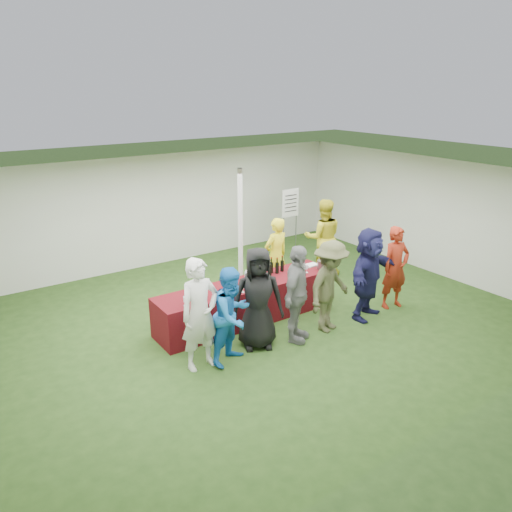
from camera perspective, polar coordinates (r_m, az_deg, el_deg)
ground at (r=9.58m, az=-0.34°, el=-7.41°), size 60.00×60.00×0.00m
tent at (r=10.27m, az=-1.79°, el=2.55°), size 10.00×10.00×10.00m
serving_table at (r=9.47m, az=-1.00°, el=-5.23°), size 3.60×0.80×0.75m
wine_bottles at (r=9.71m, az=1.52°, el=-1.44°), size 0.72×0.16×0.32m
wine_glasses at (r=8.79m, az=-3.37°, el=-3.81°), size 2.74×0.17×0.16m
water_bottle at (r=9.36m, az=-1.11°, el=-2.35°), size 0.07×0.07×0.23m
bar_towel at (r=10.26m, az=6.34°, el=-1.03°), size 0.25×0.18×0.03m
dump_bucket at (r=10.09m, az=7.65°, el=-0.99°), size 0.23×0.23×0.18m
wine_list_sign at (r=12.58m, az=3.94°, el=5.46°), size 0.50×0.03×1.80m
staff_pourer at (r=10.55m, az=2.29°, el=0.01°), size 0.64×0.45×1.66m
staff_back at (r=11.65m, az=7.65°, el=2.11°), size 1.10×1.04×1.81m
customer_0 at (r=7.79m, az=-6.42°, el=-6.64°), size 0.69×0.47×1.82m
customer_1 at (r=7.96m, az=-2.72°, el=-6.80°), size 0.95×0.85×1.61m
customer_2 at (r=8.35m, az=0.20°, el=-4.87°), size 1.02×0.88×1.77m
customer_3 at (r=8.56m, az=4.67°, el=-4.40°), size 1.08×0.94×1.74m
customer_4 at (r=9.00m, az=8.46°, el=-3.48°), size 1.23×0.92×1.70m
customer_5 at (r=9.63m, az=12.71°, el=-1.97°), size 1.73×1.04×1.78m
customer_6 at (r=10.23m, az=15.63°, el=-1.29°), size 0.66×0.49×1.67m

